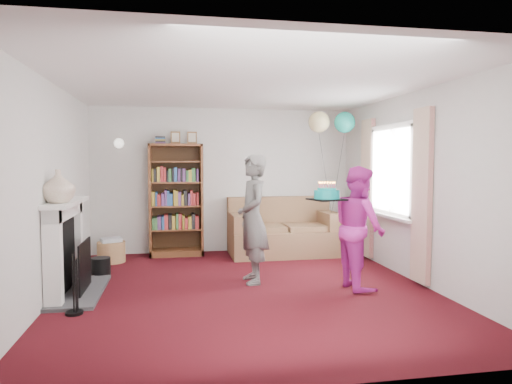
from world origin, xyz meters
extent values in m
plane|color=#38080A|center=(0.00, 0.00, 0.00)|extent=(5.00, 5.00, 0.00)
cube|color=silver|center=(0.00, 2.51, 1.25)|extent=(4.50, 0.02, 2.50)
cube|color=silver|center=(-2.26, 0.00, 1.25)|extent=(0.02, 5.00, 2.50)
cube|color=silver|center=(2.26, 0.00, 1.25)|extent=(0.02, 5.00, 2.50)
cube|color=white|center=(0.00, 0.00, 2.50)|extent=(4.50, 5.00, 0.01)
cube|color=#3F3F42|center=(-2.00, 0.20, 0.02)|extent=(0.55, 1.40, 0.04)
cube|color=white|center=(-2.15, -0.35, 0.53)|extent=(0.18, 0.14, 1.06)
cube|color=white|center=(-2.15, 0.75, 0.53)|extent=(0.18, 0.14, 1.06)
cube|color=white|center=(-2.15, 0.20, 1.00)|extent=(0.18, 1.24, 0.16)
cube|color=white|center=(-2.12, 0.20, 1.10)|extent=(0.28, 1.35, 0.05)
cube|color=black|center=(-2.17, 0.20, 0.48)|extent=(0.10, 0.80, 0.86)
cube|color=black|center=(-1.93, 0.20, 0.33)|extent=(0.02, 0.70, 0.60)
cylinder|color=black|center=(-1.90, -0.58, 0.32)|extent=(0.18, 0.18, 0.64)
cylinder|color=black|center=(-1.87, 1.00, 0.13)|extent=(0.26, 0.26, 0.26)
cube|color=white|center=(2.21, 0.60, 2.08)|extent=(0.08, 1.30, 0.08)
cube|color=white|center=(2.21, 0.60, 0.82)|extent=(0.08, 1.30, 0.08)
cube|color=white|center=(2.24, 0.60, 1.45)|extent=(0.01, 1.15, 1.20)
cube|color=white|center=(2.18, 0.60, 0.79)|extent=(0.14, 1.32, 0.04)
cube|color=beige|center=(2.20, -0.22, 1.15)|extent=(0.07, 0.38, 2.20)
cube|color=beige|center=(2.20, 1.42, 1.15)|extent=(0.07, 0.38, 2.20)
cylinder|color=gold|center=(-1.75, 2.45, 1.90)|extent=(0.04, 0.12, 0.04)
sphere|color=white|center=(-1.75, 2.36, 1.88)|extent=(0.16, 0.16, 0.16)
cube|color=#472B14|center=(-0.83, 2.46, 0.94)|extent=(0.89, 0.04, 1.87)
cube|color=brown|center=(-1.25, 2.27, 0.94)|extent=(0.04, 0.42, 1.87)
cube|color=brown|center=(-0.41, 2.27, 0.94)|extent=(0.04, 0.42, 1.87)
cube|color=brown|center=(-0.83, 2.27, 1.85)|extent=(0.89, 0.42, 0.04)
cube|color=brown|center=(-0.83, 2.27, 0.05)|extent=(0.89, 0.42, 0.10)
cube|color=brown|center=(-0.83, 2.27, 0.44)|extent=(0.81, 0.38, 0.03)
cube|color=brown|center=(-0.83, 2.27, 0.84)|extent=(0.81, 0.38, 0.02)
cube|color=brown|center=(-0.83, 2.27, 1.23)|extent=(0.81, 0.38, 0.02)
cube|color=brown|center=(-0.83, 2.27, 1.58)|extent=(0.81, 0.38, 0.02)
cube|color=maroon|center=(-1.08, 2.25, 1.93)|extent=(0.16, 0.22, 0.12)
cube|color=brown|center=(-0.83, 2.32, 1.98)|extent=(0.16, 0.02, 0.20)
cube|color=brown|center=(-0.56, 2.32, 1.98)|extent=(0.16, 0.02, 0.20)
cube|color=brown|center=(0.95, 2.00, 0.21)|extent=(1.81, 0.96, 0.43)
cube|color=brown|center=(0.95, 2.36, 0.59)|extent=(1.81, 0.24, 0.74)
cube|color=brown|center=(0.17, 2.00, 0.43)|extent=(0.24, 0.91, 0.59)
cube|color=brown|center=(1.74, 2.00, 0.43)|extent=(0.24, 0.91, 0.59)
cube|color=brown|center=(0.55, 1.92, 0.46)|extent=(0.77, 0.66, 0.12)
cube|color=brown|center=(1.36, 1.92, 0.46)|extent=(0.77, 0.66, 0.12)
cylinder|color=#A4764C|center=(-1.85, 1.90, 0.16)|extent=(0.43, 0.43, 0.32)
cube|color=beige|center=(-1.85, 1.90, 0.35)|extent=(0.30, 0.24, 0.06)
imported|color=black|center=(0.14, 0.33, 0.84)|extent=(0.44, 0.63, 1.67)
imported|color=#BE2696|center=(1.40, -0.15, 0.76)|extent=(0.61, 0.77, 1.53)
cube|color=black|center=(0.96, -0.18, 1.12)|extent=(0.37, 0.37, 0.02)
cylinder|color=#0C8C89|center=(0.96, -0.18, 1.18)|extent=(0.31, 0.31, 0.10)
cylinder|color=#0C8C89|center=(0.96, -0.18, 1.24)|extent=(0.23, 0.23, 0.04)
cylinder|color=#CF5C85|center=(1.06, -0.18, 1.27)|extent=(0.01, 0.01, 0.09)
sphere|color=orange|center=(1.06, -0.18, 1.32)|extent=(0.02, 0.02, 0.02)
cylinder|color=#CF5C85|center=(1.05, -0.15, 1.27)|extent=(0.01, 0.01, 0.09)
sphere|color=orange|center=(1.05, -0.15, 1.32)|extent=(0.02, 0.02, 0.02)
cylinder|color=#CF5C85|center=(1.03, -0.12, 1.27)|extent=(0.01, 0.01, 0.09)
sphere|color=orange|center=(1.03, -0.12, 1.32)|extent=(0.02, 0.02, 0.02)
cylinder|color=#CF5C85|center=(1.00, -0.10, 1.27)|extent=(0.01, 0.01, 0.09)
sphere|color=orange|center=(1.00, -0.10, 1.32)|extent=(0.02, 0.02, 0.02)
cylinder|color=#CF5C85|center=(0.97, -0.09, 1.27)|extent=(0.01, 0.01, 0.09)
sphere|color=orange|center=(0.97, -0.09, 1.32)|extent=(0.02, 0.02, 0.02)
cylinder|color=#CF5C85|center=(0.94, -0.09, 1.27)|extent=(0.01, 0.01, 0.09)
sphere|color=orange|center=(0.94, -0.09, 1.32)|extent=(0.02, 0.02, 0.02)
cylinder|color=#CF5C85|center=(0.91, -0.11, 1.27)|extent=(0.01, 0.01, 0.09)
sphere|color=orange|center=(0.91, -0.11, 1.32)|extent=(0.02, 0.02, 0.02)
cylinder|color=#CF5C85|center=(0.88, -0.14, 1.27)|extent=(0.01, 0.01, 0.09)
sphere|color=orange|center=(0.88, -0.14, 1.32)|extent=(0.02, 0.02, 0.02)
cylinder|color=#CF5C85|center=(0.87, -0.17, 1.27)|extent=(0.01, 0.01, 0.09)
sphere|color=orange|center=(0.87, -0.17, 1.32)|extent=(0.02, 0.02, 0.02)
cylinder|color=#CF5C85|center=(0.87, -0.20, 1.27)|extent=(0.01, 0.01, 0.09)
sphere|color=orange|center=(0.87, -0.20, 1.32)|extent=(0.02, 0.02, 0.02)
cylinder|color=#CF5C85|center=(0.88, -0.23, 1.27)|extent=(0.01, 0.01, 0.09)
sphere|color=orange|center=(0.88, -0.23, 1.32)|extent=(0.02, 0.02, 0.02)
cylinder|color=#CF5C85|center=(0.91, -0.26, 1.27)|extent=(0.01, 0.01, 0.09)
sphere|color=orange|center=(0.91, -0.26, 1.32)|extent=(0.02, 0.02, 0.02)
cylinder|color=#CF5C85|center=(0.94, -0.27, 1.27)|extent=(0.01, 0.01, 0.09)
sphere|color=orange|center=(0.94, -0.27, 1.32)|extent=(0.02, 0.02, 0.02)
cylinder|color=#CF5C85|center=(0.97, -0.28, 1.27)|extent=(0.01, 0.01, 0.09)
sphere|color=orange|center=(0.97, -0.28, 1.32)|extent=(0.02, 0.02, 0.02)
cylinder|color=#CF5C85|center=(1.00, -0.27, 1.27)|extent=(0.01, 0.01, 0.09)
sphere|color=orange|center=(1.00, -0.27, 1.32)|extent=(0.02, 0.02, 0.02)
cylinder|color=#CF5C85|center=(1.03, -0.25, 1.27)|extent=(0.01, 0.01, 0.09)
sphere|color=orange|center=(1.03, -0.25, 1.32)|extent=(0.02, 0.02, 0.02)
cylinder|color=#CF5C85|center=(1.05, -0.22, 1.27)|extent=(0.01, 0.01, 0.09)
sphere|color=orange|center=(1.05, -0.22, 1.32)|extent=(0.02, 0.02, 0.02)
sphere|color=#3F3F3F|center=(1.74, 1.80, 0.69)|extent=(0.02, 0.02, 0.02)
sphere|color=teal|center=(1.91, 1.69, 2.22)|extent=(0.35, 0.35, 0.35)
sphere|color=#D5C482|center=(1.47, 1.69, 2.22)|extent=(0.35, 0.35, 0.35)
imported|color=beige|center=(-2.12, -0.15, 1.31)|extent=(0.36, 0.36, 0.37)
camera|label=1|loc=(-0.87, -5.47, 1.58)|focal=32.00mm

